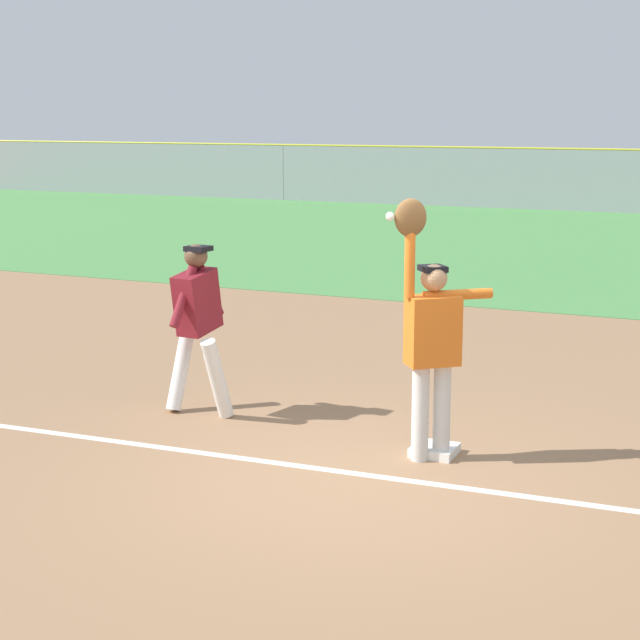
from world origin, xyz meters
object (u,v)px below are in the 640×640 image
at_px(parked_car_black, 429,177).
at_px(parked_car_tan, 596,181).
at_px(first_base, 434,450).
at_px(baseball, 390,216).
at_px(runner, 197,317).
at_px(fielder, 431,334).

height_order(parked_car_black, parked_car_tan, same).
xyz_separation_m(first_base, baseball, (-0.31, -0.38, 2.09)).
height_order(runner, parked_car_black, runner).
relative_size(fielder, baseball, 30.81).
xyz_separation_m(baseball, parked_car_black, (-8.95, 28.17, -1.46)).
distance_m(first_base, baseball, 2.15).
bearing_deg(fielder, runner, 41.94).
bearing_deg(baseball, first_base, 51.13).
bearing_deg(parked_car_black, fielder, -77.23).
bearing_deg(runner, first_base, 0.31).
relative_size(first_base, parked_car_black, 0.08).
bearing_deg(parked_car_tan, parked_car_black, -178.97).
bearing_deg(first_base, parked_car_tan, 96.83).
xyz_separation_m(fielder, parked_car_tan, (-3.33, 28.00, -0.45)).
relative_size(parked_car_black, parked_car_tan, 1.03).
height_order(fielder, parked_car_black, fielder).
distance_m(baseball, parked_car_black, 29.59).
height_order(runner, baseball, baseball).
relative_size(runner, parked_car_tan, 0.39).
distance_m(fielder, runner, 2.56).
relative_size(runner, baseball, 23.24).
height_order(first_base, parked_car_tan, parked_car_tan).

